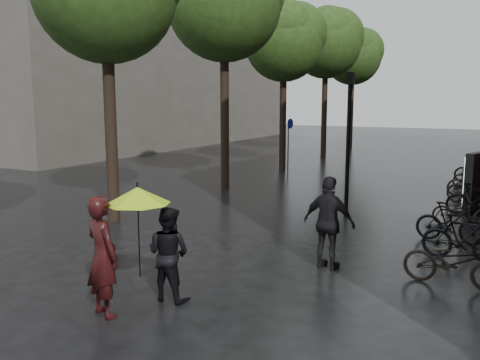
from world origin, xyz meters
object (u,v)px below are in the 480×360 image
Objects in this scene: person_black at (168,254)px; lamp_post at (349,130)px; person_burgundy at (103,256)px; pedestrian_walking at (329,223)px; parked_bicycles at (470,196)px; ad_lightbox at (476,182)px.

person_black is 0.39× the size of lamp_post.
person_burgundy is 4.47m from pedestrian_walking.
parked_bicycles is 8.46× the size of ad_lightbox.
parked_bicycles is 0.45m from ad_lightbox.
parked_bicycles is at bearing -113.22° from person_black.
lamp_post reaches higher than person_burgundy.
pedestrian_walking reaches higher than ad_lightbox.
person_burgundy is 1.19× the size of person_black.
parked_bicycles is (4.08, 9.83, -0.33)m from person_black.
lamp_post is at bearing -80.58° from person_burgundy.
ad_lightbox is at bearing -99.92° from pedestrian_walking.
person_burgundy is 0.47× the size of lamp_post.
person_black is 10.67m from ad_lightbox.
pedestrian_walking is 1.04× the size of ad_lightbox.
pedestrian_walking is 7.40m from ad_lightbox.
lamp_post is at bearing -70.32° from pedestrian_walking.
lamp_post is (-3.24, -2.40, 1.58)m from ad_lightbox.
person_burgundy is at bearing 65.54° from pedestrian_walking.
person_burgundy reaches higher than person_black.
pedestrian_walking is 0.12× the size of parked_bicycles.
ad_lightbox is at bearing 36.51° from lamp_post.
person_black is 0.89× the size of ad_lightbox.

